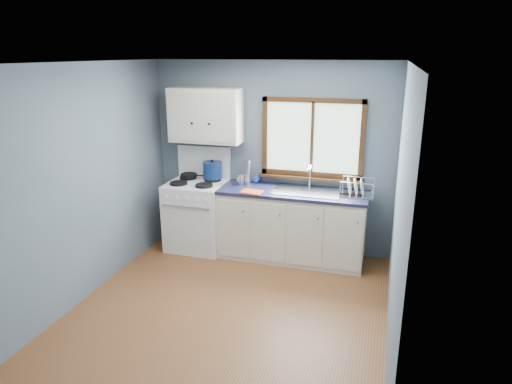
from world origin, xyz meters
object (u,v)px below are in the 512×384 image
(base_cabinets, at_px, (292,228))
(sink, at_px, (306,196))
(dish_rack, at_px, (356,191))
(stockpot, at_px, (212,170))
(utensil_crock, at_px, (241,179))
(gas_range, at_px, (197,213))
(thermos, at_px, (248,173))
(skillet, at_px, (189,175))

(base_cabinets, bearing_deg, sink, -0.13)
(dish_rack, bearing_deg, stockpot, 177.86)
(sink, bearing_deg, utensil_crock, 173.61)
(stockpot, bearing_deg, gas_range, -137.71)
(stockpot, xyz_separation_m, dish_rack, (1.92, -0.11, -0.10))
(stockpot, xyz_separation_m, utensil_crock, (0.42, -0.04, -0.08))
(stockpot, distance_m, dish_rack, 1.92)
(thermos, bearing_deg, dish_rack, -2.64)
(base_cabinets, distance_m, skillet, 1.58)
(gas_range, height_order, dish_rack, gas_range)
(skillet, height_order, thermos, thermos)
(thermos, relative_size, dish_rack, 0.81)
(gas_range, height_order, thermos, gas_range)
(gas_range, relative_size, dish_rack, 3.33)
(sink, height_order, thermos, thermos)
(gas_range, relative_size, base_cabinets, 0.74)
(utensil_crock, bearing_deg, sink, -6.39)
(sink, xyz_separation_m, thermos, (-0.80, 0.10, 0.23))
(sink, height_order, skillet, sink)
(utensil_crock, bearing_deg, stockpot, 174.61)
(sink, relative_size, dish_rack, 2.06)
(skillet, bearing_deg, base_cabinets, -14.39)
(gas_range, relative_size, utensil_crock, 3.80)
(base_cabinets, bearing_deg, gas_range, -179.18)
(gas_range, bearing_deg, stockpot, 42.29)
(skillet, bearing_deg, utensil_crock, -10.79)
(base_cabinets, xyz_separation_m, thermos, (-0.62, 0.10, 0.68))
(base_cabinets, relative_size, skillet, 5.29)
(base_cabinets, xyz_separation_m, stockpot, (-1.13, 0.14, 0.66))
(sink, xyz_separation_m, skillet, (-1.64, 0.11, 0.12))
(dish_rack, bearing_deg, skillet, 179.13)
(skillet, xyz_separation_m, stockpot, (0.33, 0.03, 0.09))
(skillet, distance_m, stockpot, 0.35)
(thermos, bearing_deg, utensil_crock, 178.72)
(gas_range, relative_size, sink, 1.62)
(gas_range, height_order, skillet, gas_range)
(gas_range, distance_m, thermos, 0.91)
(gas_range, relative_size, thermos, 4.12)
(utensil_crock, relative_size, thermos, 1.08)
(gas_range, distance_m, utensil_crock, 0.78)
(sink, bearing_deg, thermos, 173.03)
(base_cabinets, xyz_separation_m, dish_rack, (0.78, 0.03, 0.57))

